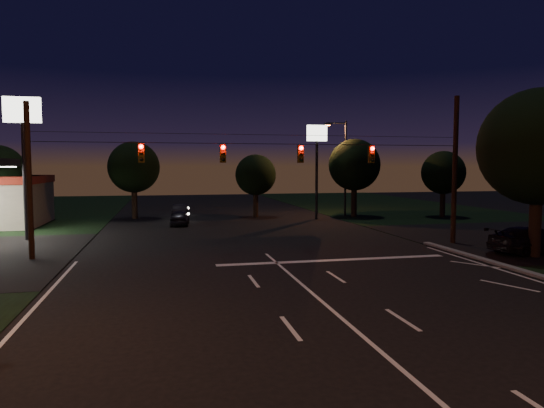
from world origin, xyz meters
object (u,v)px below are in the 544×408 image
object	(u,v)px
car_oncoming_b	(180,211)
car_cross	(532,240)
tree_right_near	(536,148)
utility_pole_right	(453,243)
car_oncoming_a	(180,218)

from	to	relation	value
car_oncoming_b	car_cross	distance (m)	29.40
tree_right_near	car_cross	distance (m)	5.06
car_cross	utility_pole_right	bearing A→B (deg)	21.71
car_oncoming_b	car_cross	size ratio (longest dim) A/B	0.73
utility_pole_right	car_oncoming_a	world-z (taller)	utility_pole_right
utility_pole_right	car_oncoming_a	distance (m)	20.84
tree_right_near	car_cross	bearing A→B (deg)	50.38
utility_pole_right	car_oncoming_b	world-z (taller)	utility_pole_right
utility_pole_right	tree_right_near	bearing A→B (deg)	-72.47
tree_right_near	car_oncoming_a	bearing A→B (deg)	134.58
tree_right_near	car_cross	xyz separation A→B (m)	(0.69, 0.83, -4.94)
utility_pole_right	car_oncoming_a	bearing A→B (deg)	140.94
utility_pole_right	tree_right_near	xyz separation A→B (m)	(1.53, -4.83, 5.68)
utility_pole_right	car_oncoming_a	xyz separation A→B (m)	(-16.17, 13.12, 0.61)
car_cross	tree_right_near	bearing A→B (deg)	133.19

